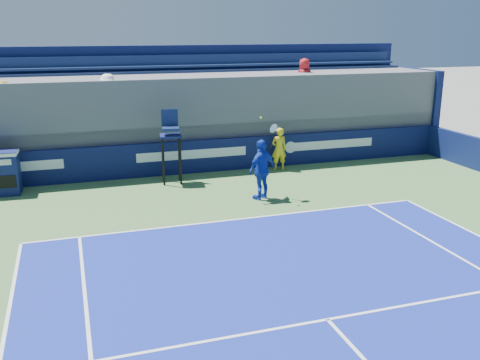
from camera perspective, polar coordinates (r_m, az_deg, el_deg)
name	(u,v)px	position (r m, az deg, el deg)	size (l,w,h in m)	color
ball_person	(279,149)	(19.69, 4.19, 3.34)	(0.58, 0.38, 1.58)	yellow
back_hoarding	(192,157)	(19.33, -5.13, 2.47)	(20.40, 0.21, 1.20)	#0B1140
umpire_chair	(171,138)	(17.98, -7.40, 4.41)	(0.78, 0.78, 2.48)	black
tennis_player	(262,169)	(16.20, 2.35, 1.14)	(1.17, 0.90, 2.57)	#1531AF
stadium_seating	(179,114)	(21.05, -6.51, 6.96)	(21.00, 4.05, 4.40)	#54555A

